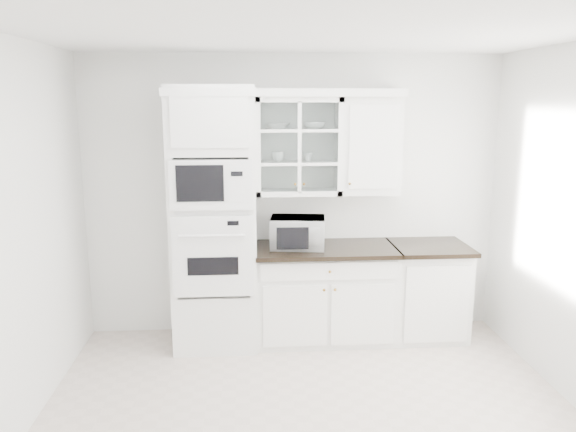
{
  "coord_description": "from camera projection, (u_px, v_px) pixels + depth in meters",
  "views": [
    {
      "loc": [
        -0.43,
        -3.63,
        2.28
      ],
      "look_at": [
        -0.1,
        1.05,
        1.3
      ],
      "focal_mm": 35.0,
      "sensor_mm": 36.0,
      "label": 1
    }
  ],
  "objects": [
    {
      "name": "bowl_b",
      "position": [
        315.0,
        125.0,
        5.19
      ],
      "size": [
        0.24,
        0.24,
        0.06
      ],
      "primitive_type": "imported",
      "rotation": [
        0.0,
        0.0,
        -0.26
      ],
      "color": "white",
      "rests_on": "upper_cabinet_glass"
    },
    {
      "name": "cup_a",
      "position": [
        278.0,
        157.0,
        5.21
      ],
      "size": [
        0.12,
        0.12,
        0.09
      ],
      "primitive_type": "imported",
      "rotation": [
        0.0,
        0.0,
        0.05
      ],
      "color": "white",
      "rests_on": "upper_cabinet_glass"
    },
    {
      "name": "crown_molding",
      "position": [
        287.0,
        93.0,
        5.08
      ],
      "size": [
        2.14,
        0.38,
        0.07
      ],
      "primitive_type": "cube",
      "color": "white",
      "rests_on": "room_shell"
    },
    {
      "name": "countertop_microwave",
      "position": [
        298.0,
        232.0,
        5.23
      ],
      "size": [
        0.54,
        0.47,
        0.29
      ],
      "primitive_type": "imported",
      "rotation": [
        0.0,
        0.0,
        3.01
      ],
      "color": "white",
      "rests_on": "base_cabinet_run"
    },
    {
      "name": "cup_b",
      "position": [
        308.0,
        157.0,
        5.23
      ],
      "size": [
        0.09,
        0.09,
        0.08
      ],
      "primitive_type": "imported",
      "rotation": [
        0.0,
        0.0,
        0.05
      ],
      "color": "white",
      "rests_on": "upper_cabinet_glass"
    },
    {
      "name": "room_shell",
      "position": [
        308.0,
        169.0,
        4.09
      ],
      "size": [
        4.0,
        3.5,
        2.7
      ],
      "color": "white",
      "rests_on": "ground"
    },
    {
      "name": "extra_base_cabinet",
      "position": [
        427.0,
        290.0,
        5.44
      ],
      "size": [
        0.72,
        0.67,
        0.92
      ],
      "color": "white",
      "rests_on": "ground"
    },
    {
      "name": "upper_cabinet_solid",
      "position": [
        370.0,
        146.0,
        5.25
      ],
      "size": [
        0.55,
        0.33,
        0.9
      ],
      "primitive_type": "cube",
      "color": "white",
      "rests_on": "room_shell"
    },
    {
      "name": "upper_cabinet_glass",
      "position": [
        298.0,
        146.0,
        5.21
      ],
      "size": [
        0.8,
        0.33,
        0.9
      ],
      "color": "white",
      "rests_on": "room_shell"
    },
    {
      "name": "oven_column",
      "position": [
        214.0,
        220.0,
        5.12
      ],
      "size": [
        0.76,
        0.68,
        2.4
      ],
      "color": "white",
      "rests_on": "ground"
    },
    {
      "name": "base_cabinet_run",
      "position": [
        325.0,
        292.0,
        5.38
      ],
      "size": [
        1.32,
        0.67,
        0.92
      ],
      "color": "white",
      "rests_on": "ground"
    },
    {
      "name": "ground",
      "position": [
        312.0,
        421.0,
        4.04
      ],
      "size": [
        4.0,
        3.5,
        0.01
      ],
      "primitive_type": "cube",
      "color": "beige",
      "rests_on": "ground"
    },
    {
      "name": "bowl_a",
      "position": [
        278.0,
        126.0,
        5.18
      ],
      "size": [
        0.25,
        0.25,
        0.05
      ],
      "primitive_type": "imported",
      "rotation": [
        0.0,
        0.0,
        -0.22
      ],
      "color": "white",
      "rests_on": "upper_cabinet_glass"
    }
  ]
}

